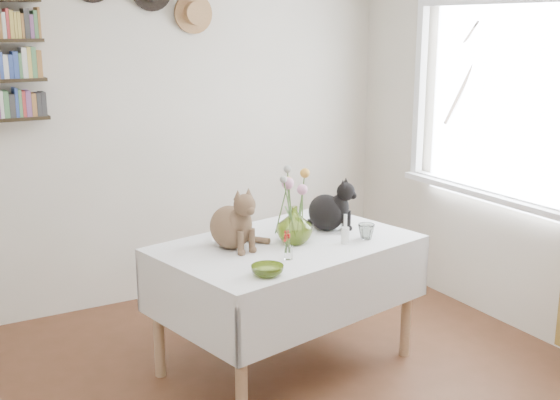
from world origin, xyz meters
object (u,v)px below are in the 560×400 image
dining_table (287,273)px  tabby_cat (230,216)px  flower_vase (294,225)px  black_cat (326,203)px

dining_table → tabby_cat: size_ratio=4.40×
dining_table → flower_vase: (0.03, -0.03, 0.30)m
black_cat → dining_table: bearing=157.9°
black_cat → flower_vase: 0.34m
dining_table → flower_vase: bearing=-46.4°
flower_vase → dining_table: bearing=133.6°
tabby_cat → flower_vase: tabby_cat is taller
black_cat → flower_vase: black_cat is taller
dining_table → black_cat: (0.34, 0.11, 0.35)m
dining_table → flower_vase: 0.30m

